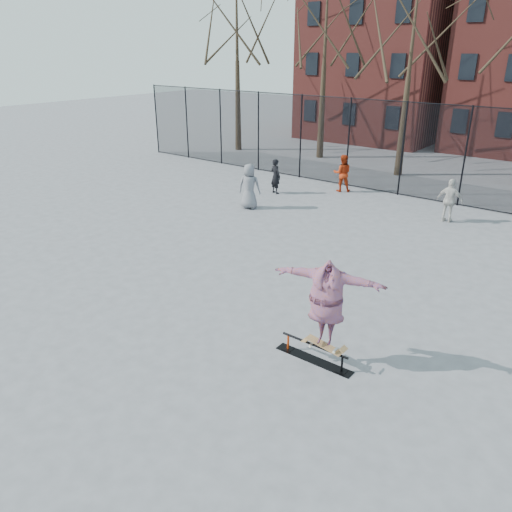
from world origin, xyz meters
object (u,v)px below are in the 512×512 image
Objects in this scene: bystander_white at (450,201)px; bystander_black at (276,176)px; skate_rail at (314,354)px; skateboard at (324,346)px; bystander_grey at (249,186)px; skater at (327,304)px; bystander_red at (342,173)px.

bystander_black is at bearing 4.27° from bystander_white.
skateboard is (0.22, 0.00, 0.29)m from skate_rail.
bystander_black reaches higher than skateboard.
bystander_grey is 7.62m from bystander_white.
skater is 1.35× the size of bystander_red.
skateboard is at bearing 84.51° from bystander_red.
skate_rail is 0.79× the size of skater.
bystander_white is (-0.80, 10.73, 0.66)m from skate_rail.
bystander_red is (-6.25, 12.10, -0.57)m from skater.
skater reaches higher than bystander_red.
bystander_black is (-8.42, 9.99, 0.33)m from skateboard.
bystander_red is at bearing 116.47° from skate_rail.
bystander_black is 3.03m from bystander_red.
skateboard is 0.39× the size of skater.
bystander_white is (5.22, -1.36, -0.01)m from bystander_red.
bystander_red reaches higher than skate_rail.
bystander_red reaches higher than bystander_black.
bystander_white is (-1.02, 10.73, -0.59)m from skater.
bystander_white reaches higher than bystander_black.
skateboard is 13.06m from bystander_black.
bystander_grey is 2.52m from bystander_black.
skateboard is at bearing 0.00° from skate_rail.
bystander_grey reaches higher than bystander_red.
skater is at bearing 84.51° from bystander_red.
skate_rail is 12.93m from bystander_black.
skate_rail is at bearing 180.00° from skateboard.
skate_rail is at bearing 111.35° from bystander_grey.
skate_rail is 13.53m from bystander_red.
bystander_black is at bearing -103.35° from bystander_grey.
bystander_black is 0.94× the size of bystander_white.
bystander_white reaches higher than skateboard.
skate_rail is at bearing 83.67° from bystander_red.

